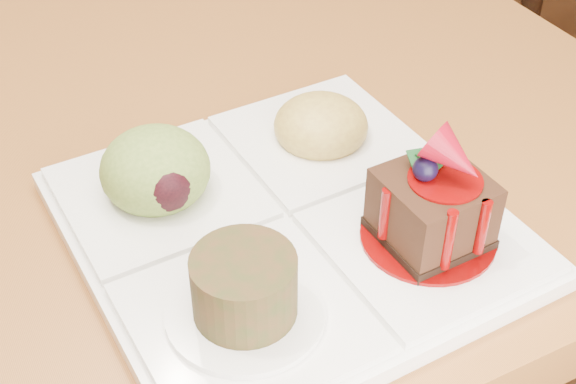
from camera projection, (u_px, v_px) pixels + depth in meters
name	position (u px, v px, depth m)	size (l,w,h in m)	color
ground	(20.00, 318.00, 1.44)	(6.00, 6.00, 0.00)	#553018
sampler_plate	(283.00, 208.00, 0.50)	(0.26, 0.26, 0.10)	white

